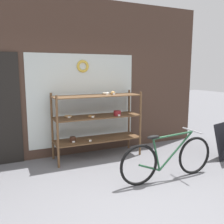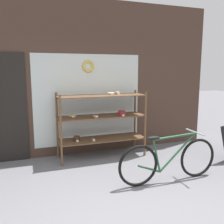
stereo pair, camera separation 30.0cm
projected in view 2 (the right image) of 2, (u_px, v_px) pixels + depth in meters
The scene contains 4 objects.
ground_plane at pixel (126, 216), 3.07m from camera, with size 30.00×30.00×0.00m, color slate.
storefront_facade at pixel (77, 80), 5.18m from camera, with size 6.11×0.13×3.21m.
display_case at pixel (102, 118), 5.05m from camera, with size 1.77×0.55×1.34m.
bicycle at pixel (169, 160), 3.98m from camera, with size 1.74×0.46×0.79m.
Camera 2 is at (-1.11, -2.59, 1.77)m, focal length 40.00 mm.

